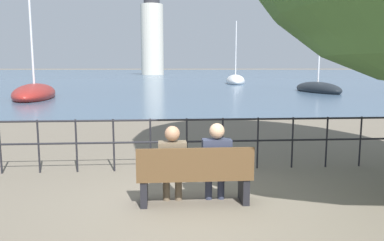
% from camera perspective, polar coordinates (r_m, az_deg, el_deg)
% --- Properties ---
extents(ground_plane, '(1000.00, 1000.00, 0.00)m').
position_cam_1_polar(ground_plane, '(5.85, 0.38, -12.43)').
color(ground_plane, '#706656').
extents(harbor_water, '(600.00, 300.00, 0.01)m').
position_cam_1_polar(harbor_water, '(164.60, -4.25, 7.40)').
color(harbor_water, '#47607A').
rests_on(harbor_water, ground_plane).
extents(park_bench, '(1.72, 0.45, 0.90)m').
position_cam_1_polar(park_bench, '(5.65, 0.44, -8.58)').
color(park_bench, brown).
rests_on(park_bench, ground_plane).
extents(seated_person_left, '(0.42, 0.35, 1.20)m').
position_cam_1_polar(seated_person_left, '(5.65, -3.00, -6.12)').
color(seated_person_left, brown).
rests_on(seated_person_left, ground_plane).
extents(seated_person_right, '(0.43, 0.35, 1.23)m').
position_cam_1_polar(seated_person_right, '(5.70, 3.73, -5.84)').
color(seated_person_right, '#2D3347').
rests_on(seated_person_right, ground_plane).
extents(promenade_railing, '(13.05, 0.04, 1.05)m').
position_cam_1_polar(promenade_railing, '(7.47, -0.80, -2.36)').
color(promenade_railing, black).
rests_on(promenade_railing, ground_plane).
extents(sailboat_0, '(3.61, 8.85, 8.21)m').
position_cam_1_polar(sailboat_0, '(47.85, 6.63, 6.03)').
color(sailboat_0, white).
rests_on(sailboat_0, ground_plane).
extents(sailboat_2, '(4.03, 8.56, 12.71)m').
position_cam_1_polar(sailboat_2, '(27.46, -22.85, 3.88)').
color(sailboat_2, maroon).
rests_on(sailboat_2, ground_plane).
extents(sailboat_3, '(2.75, 6.62, 11.39)m').
position_cam_1_polar(sailboat_3, '(32.84, 18.59, 4.67)').
color(sailboat_3, black).
rests_on(sailboat_3, ground_plane).
extents(harbor_lighthouse, '(6.06, 6.06, 22.63)m').
position_cam_1_polar(harbor_lighthouse, '(103.62, -6.09, 12.78)').
color(harbor_lighthouse, beige).
rests_on(harbor_lighthouse, ground_plane).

